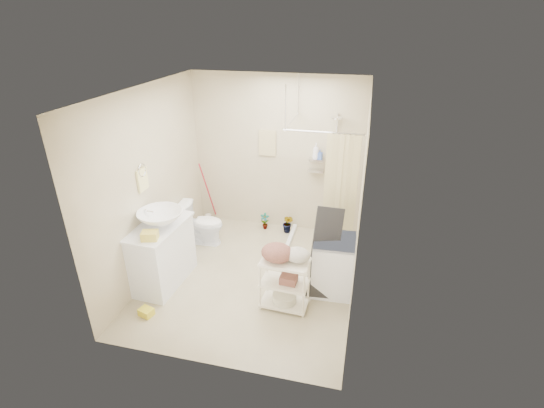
{
  "coord_description": "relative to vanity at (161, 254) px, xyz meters",
  "views": [
    {
      "loc": [
        1.36,
        -4.41,
        3.38
      ],
      "look_at": [
        0.24,
        0.25,
        1.07
      ],
      "focal_mm": 26.0,
      "sensor_mm": 36.0,
      "label": 1
    }
  ],
  "objects": [
    {
      "name": "potted_plant_b",
      "position": [
        1.41,
        1.74,
        -0.27
      ],
      "size": [
        0.24,
        0.22,
        0.34
      ],
      "primitive_type": "imported",
      "rotation": [
        0.0,
        0.0,
        -0.43
      ],
      "color": "brown",
      "rests_on": "ground"
    },
    {
      "name": "wall_right",
      "position": [
        2.56,
        0.37,
        0.86
      ],
      "size": [
        0.04,
        3.2,
        2.6
      ],
      "primitive_type": "cube",
      "color": "beige",
      "rests_on": "ground"
    },
    {
      "name": "ironing_board",
      "position": [
        2.19,
        0.27,
        0.18
      ],
      "size": [
        0.37,
        0.19,
        1.24
      ],
      "primitive_type": null,
      "rotation": [
        0.0,
        0.0,
        0.26
      ],
      "color": "black",
      "rests_on": "ground"
    },
    {
      "name": "floor_basket",
      "position": [
        0.11,
        -0.7,
        -0.38
      ],
      "size": [
        0.29,
        0.25,
        0.13
      ],
      "primitive_type": "cube",
      "rotation": [
        0.0,
        0.0,
        -0.28
      ],
      "color": "yellow",
      "rests_on": "ground"
    },
    {
      "name": "toilet",
      "position": [
        0.12,
        1.11,
        -0.09
      ],
      "size": [
        0.71,
        0.43,
        0.7
      ],
      "primitive_type": "imported",
      "rotation": [
        0.0,
        0.0,
        1.63
      ],
      "color": "white",
      "rests_on": "ground"
    },
    {
      "name": "washing_machine",
      "position": [
        2.3,
        0.36,
        -0.05
      ],
      "size": [
        0.56,
        0.58,
        0.78
      ],
      "primitive_type": "cube",
      "rotation": [
        0.0,
        0.0,
        0.05
      ],
      "color": "white",
      "rests_on": "ground"
    },
    {
      "name": "sink",
      "position": [
        0.05,
        0.02,
        0.55
      ],
      "size": [
        0.65,
        0.65,
        0.2
      ],
      "primitive_type": "imported",
      "rotation": [
        0.0,
        0.0,
        -0.1
      ],
      "color": "white",
      "rests_on": "vanity"
    },
    {
      "name": "potted_plant_a",
      "position": [
        1.0,
        1.77,
        -0.3
      ],
      "size": [
        0.17,
        0.12,
        0.3
      ],
      "primitive_type": "imported",
      "rotation": [
        0.0,
        0.0,
        0.11
      ],
      "color": "brown",
      "rests_on": "ground"
    },
    {
      "name": "hanging_towel",
      "position": [
        1.01,
        1.95,
        1.06
      ],
      "size": [
        0.28,
        0.03,
        0.42
      ],
      "primitive_type": "cube",
      "color": "#C6BB88",
      "rests_on": "wall_back"
    },
    {
      "name": "shampoo_bottle_b",
      "position": [
        1.88,
        1.87,
        0.95
      ],
      "size": [
        0.09,
        0.09,
        0.16
      ],
      "primitive_type": "imported",
      "rotation": [
        0.0,
        0.0,
        -0.25
      ],
      "color": "#3E5CAB",
      "rests_on": "shower"
    },
    {
      "name": "shower",
      "position": [
        2.01,
        1.42,
        0.61
      ],
      "size": [
        1.1,
        1.1,
        2.1
      ],
      "primitive_type": null,
      "color": "silver",
      "rests_on": "ground"
    },
    {
      "name": "ceiling",
      "position": [
        1.16,
        0.37,
        2.16
      ],
      "size": [
        2.8,
        3.2,
        0.04
      ],
      "primitive_type": "cube",
      "color": "silver",
      "rests_on": "ground"
    },
    {
      "name": "wall_front",
      "position": [
        1.16,
        -1.23,
        0.86
      ],
      "size": [
        2.8,
        0.04,
        2.6
      ],
      "primitive_type": "cube",
      "color": "beige",
      "rests_on": "ground"
    },
    {
      "name": "mop",
      "position": [
        -0.09,
        1.85,
        0.12
      ],
      "size": [
        0.11,
        0.11,
        1.12
      ],
      "primitive_type": null,
      "rotation": [
        0.0,
        0.0,
        0.02
      ],
      "color": "#B01A2C",
      "rests_on": "ground"
    },
    {
      "name": "vanity",
      "position": [
        0.0,
        0.0,
        0.0
      ],
      "size": [
        0.63,
        1.04,
        0.89
      ],
      "primitive_type": "cube",
      "rotation": [
        0.0,
        0.0,
        -0.06
      ],
      "color": "silver",
      "rests_on": "ground"
    },
    {
      "name": "wall_left",
      "position": [
        -0.24,
        0.37,
        0.86
      ],
      "size": [
        0.04,
        3.2,
        2.6
      ],
      "primitive_type": "cube",
      "color": "beige",
      "rests_on": "ground"
    },
    {
      "name": "laundry_rack",
      "position": [
        1.74,
        -0.12,
        -0.04
      ],
      "size": [
        0.61,
        0.38,
        0.82
      ],
      "primitive_type": null,
      "rotation": [
        0.0,
        0.0,
        -0.06
      ],
      "color": "#EEE5CD",
      "rests_on": "ground"
    },
    {
      "name": "wall_back",
      "position": [
        1.16,
        1.97,
        0.86
      ],
      "size": [
        2.8,
        0.04,
        2.6
      ],
      "primitive_type": "cube",
      "color": "beige",
      "rests_on": "ground"
    },
    {
      "name": "towel_ring",
      "position": [
        -0.22,
        0.17,
        1.03
      ],
      "size": [
        0.04,
        0.22,
        0.34
      ],
      "primitive_type": null,
      "color": "#FEF39B",
      "rests_on": "wall_left"
    },
    {
      "name": "tp_holder",
      "position": [
        -0.2,
        0.42,
        0.28
      ],
      "size": [
        0.08,
        0.12,
        0.14
      ],
      "primitive_type": null,
      "color": "white",
      "rests_on": "wall_left"
    },
    {
      "name": "floor",
      "position": [
        1.16,
        0.37,
        -0.44
      ],
      "size": [
        3.2,
        3.2,
        0.0
      ],
      "primitive_type": "plane",
      "color": "tan",
      "rests_on": "ground"
    },
    {
      "name": "counter_basket",
      "position": [
        0.09,
        -0.34,
        0.5
      ],
      "size": [
        0.23,
        0.2,
        0.11
      ],
      "primitive_type": "cube",
      "rotation": [
        0.0,
        0.0,
        0.28
      ],
      "color": "gold",
      "rests_on": "vanity"
    },
    {
      "name": "shampoo_bottle_a",
      "position": [
        1.81,
        1.88,
        1.0
      ],
      "size": [
        0.12,
        0.12,
        0.25
      ],
      "primitive_type": "imported",
      "rotation": [
        0.0,
        0.0,
        0.27
      ],
      "color": "white",
      "rests_on": "shower"
    }
  ]
}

